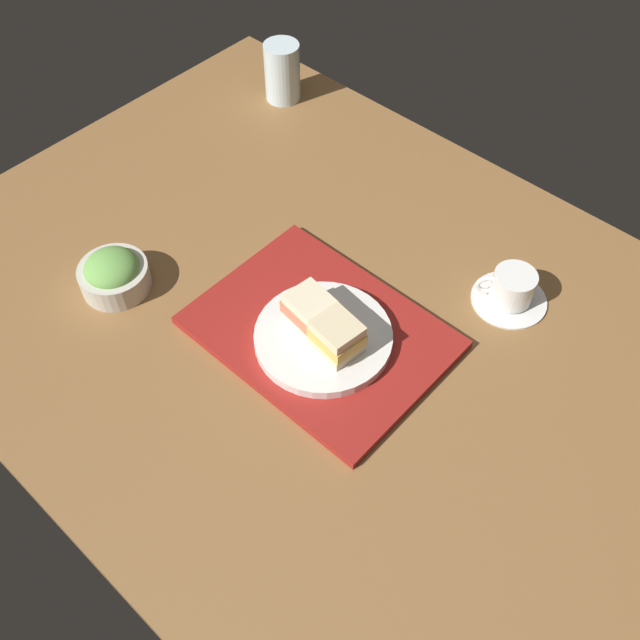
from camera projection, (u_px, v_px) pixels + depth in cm
name	position (u px, v px, depth cm)	size (l,w,h in cm)	color
ground_plane	(329.00, 323.00, 117.44)	(140.00, 100.00, 3.00)	brown
serving_tray	(320.00, 332.00, 113.42)	(38.29, 28.45, 1.51)	maroon
sandwich_plate	(323.00, 337.00, 110.84)	(21.45, 21.45, 1.65)	silver
sandwich_near	(310.00, 310.00, 109.68)	(7.91, 7.05, 5.36)	beige
sandwich_far	(337.00, 336.00, 106.35)	(7.75, 6.69, 5.70)	beige
salad_bowl	(114.00, 274.00, 117.94)	(11.55, 11.55, 6.89)	beige
coffee_cup	(511.00, 290.00, 116.33)	(12.42, 12.42, 6.22)	white
drinking_glass	(282.00, 72.00, 148.53)	(7.41, 7.41, 12.17)	silver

